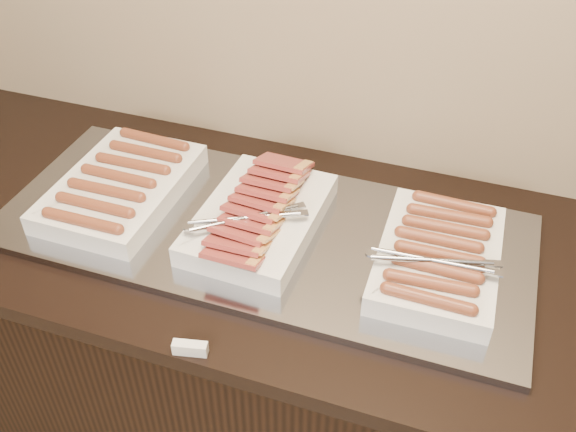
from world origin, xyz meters
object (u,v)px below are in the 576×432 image
Objects in this scene: dish_center at (259,216)px; dish_right at (438,257)px; counter at (273,359)px; warming_tray at (261,230)px; dish_left at (122,186)px.

dish_center is 0.40m from dish_right.
dish_center is at bearing -171.26° from counter.
dish_right is (0.38, -0.00, 0.50)m from counter.
dish_left reaches higher than warming_tray.
dish_left is 0.35m from dish_center.
warming_tray is 3.05× the size of dish_center.
dish_right reaches higher than dish_left.
dish_right is (0.40, -0.00, -0.00)m from dish_center.
counter is at bearing 0.39° from dish_left.
warming_tray is at bearing 180.00° from counter.
dish_left is at bearing 180.00° from counter.
dish_center is 1.07× the size of dish_right.
dish_center is at bearing 179.05° from dish_right.
dish_right is at bearing -0.56° from warming_tray.
counter is at bearing 178.50° from dish_right.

